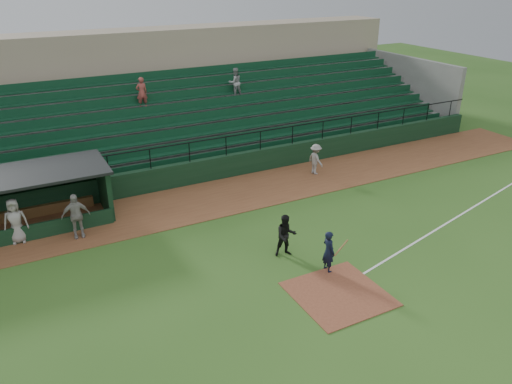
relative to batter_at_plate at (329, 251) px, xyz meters
name	(u,v)px	position (x,y,z in m)	size (l,w,h in m)	color
ground	(322,279)	(-0.50, -0.38, -0.80)	(90.00, 90.00, 0.00)	#315C1D
warning_track	(227,196)	(-0.50, 7.62, -0.79)	(40.00, 4.00, 0.03)	brown
home_plate_dirt	(339,294)	(-0.50, -1.38, -0.79)	(3.00, 3.00, 0.03)	brown
foul_line	(456,217)	(7.50, 0.82, -0.80)	(18.00, 0.09, 0.01)	white
stadium_structure	(167,109)	(-0.51, 16.08, 1.50)	(38.00, 13.08, 6.40)	black
batter_at_plate	(329,251)	(0.00, 0.00, 0.00)	(0.99, 0.66, 1.61)	black
umpire	(286,236)	(-0.79, 1.65, 0.04)	(0.82, 0.64, 1.68)	black
runner	(316,159)	(4.82, 7.98, 0.04)	(1.06, 0.61, 1.64)	gray
dugout_player_a	(76,216)	(-7.56, 6.76, 0.17)	(1.11, 0.46, 1.89)	#A09B96
dugout_player_b	(15,221)	(-9.74, 7.44, 0.16)	(0.91, 0.59, 1.86)	#A19C97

